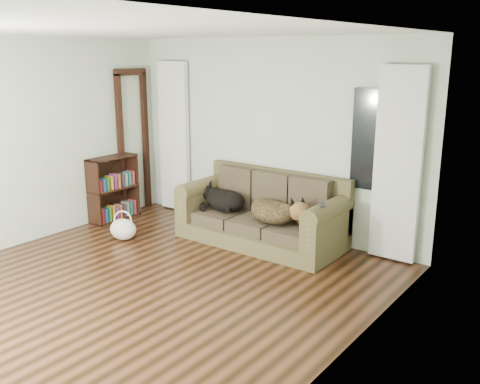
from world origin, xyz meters
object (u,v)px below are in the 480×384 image
Objects in this scene: dog_shepherd at (276,212)px; tote_bag at (123,228)px; sofa at (260,209)px; bookshelf at (113,186)px; dog_black_lab at (223,200)px.

dog_shepherd is 2.04m from tote_bag.
bookshelf is (-2.30, -0.46, 0.05)m from sofa.
dog_shepherd is (0.29, -0.09, 0.04)m from sofa.
dog_shepherd is at bearing 3.47° from bookshelf.
dog_shepherd is (0.88, -0.07, 0.01)m from dog_black_lab.
sofa is at bearing 1.56° from dog_shepherd.
bookshelf is (-0.78, 0.52, 0.34)m from tote_bag.
sofa is 2.26× the size of bookshelf.
dog_black_lab is (-0.60, -0.02, 0.03)m from sofa.
sofa is 3.27× the size of dog_black_lab.
sofa reaches higher than tote_bag.
tote_bag is at bearing -38.58° from bookshelf.
bookshelf is at bearing 146.12° from tote_bag.
dog_black_lab is 0.89m from dog_shepherd.
tote_bag is (-0.92, -0.96, -0.32)m from dog_black_lab.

